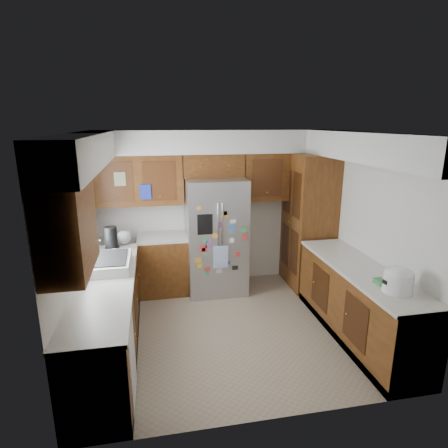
% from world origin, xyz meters
% --- Properties ---
extents(floor, '(3.60, 3.60, 0.00)m').
position_xyz_m(floor, '(0.00, 0.00, 0.00)').
color(floor, gray).
rests_on(floor, ground).
extents(room_shell, '(3.64, 3.24, 2.52)m').
position_xyz_m(room_shell, '(-0.11, 0.36, 1.82)').
color(room_shell, silver).
rests_on(room_shell, ground).
extents(left_counter_run, '(1.36, 3.20, 0.92)m').
position_xyz_m(left_counter_run, '(-1.36, 0.03, 0.43)').
color(left_counter_run, '#432A0D').
rests_on(left_counter_run, ground).
extents(right_counter_run, '(0.63, 2.25, 0.92)m').
position_xyz_m(right_counter_run, '(1.50, -0.47, 0.42)').
color(right_counter_run, '#432A0D').
rests_on(right_counter_run, ground).
extents(pantry, '(0.60, 0.90, 2.15)m').
position_xyz_m(pantry, '(1.50, 1.15, 1.07)').
color(pantry, '#432A0D').
rests_on(pantry, ground).
extents(fridge, '(0.90, 0.79, 1.80)m').
position_xyz_m(fridge, '(-0.00, 1.20, 0.90)').
color(fridge, gray).
rests_on(fridge, ground).
extents(bridge_cabinet, '(0.96, 0.34, 0.35)m').
position_xyz_m(bridge_cabinet, '(0.00, 1.43, 1.98)').
color(bridge_cabinet, '#432A0D').
rests_on(bridge_cabinet, fridge).
extents(fridge_top_items, '(0.69, 0.32, 0.27)m').
position_xyz_m(fridge_top_items, '(-0.18, 1.38, 2.27)').
color(fridge_top_items, '#1A21A0').
rests_on(fridge_top_items, bridge_cabinet).
extents(sink_assembly, '(0.52, 0.70, 0.37)m').
position_xyz_m(sink_assembly, '(-1.50, 0.10, 0.99)').
color(sink_assembly, silver).
rests_on(sink_assembly, left_counter_run).
extents(left_counter_clutter, '(0.34, 0.79, 0.38)m').
position_xyz_m(left_counter_clutter, '(-1.46, 0.81, 1.05)').
color(left_counter_clutter, black).
rests_on(left_counter_clutter, left_counter_run).
extents(rice_cooker, '(0.31, 0.30, 0.27)m').
position_xyz_m(rice_cooker, '(1.50, -1.14, 1.06)').
color(rice_cooker, white).
rests_on(rice_cooker, right_counter_run).
extents(paper_towel, '(0.11, 0.11, 0.25)m').
position_xyz_m(paper_towel, '(1.44, -1.10, 1.04)').
color(paper_towel, white).
rests_on(paper_towel, right_counter_run).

